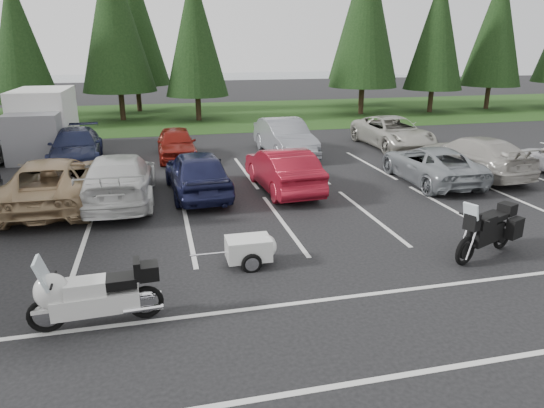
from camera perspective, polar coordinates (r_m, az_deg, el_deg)
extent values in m
plane|color=black|center=(12.95, 0.28, -3.90)|extent=(120.00, 120.00, 0.00)
cube|color=#1D3B12|center=(36.10, -8.94, 10.26)|extent=(80.00, 16.00, 0.01)
cube|color=slate|center=(67.18, -7.79, 13.91)|extent=(70.00, 50.00, 0.02)
cube|color=silver|center=(14.77, -1.56, -1.04)|extent=(32.00, 16.00, 0.01)
cylinder|color=#332316|center=(34.14, -26.73, 9.90)|extent=(0.36, 0.36, 2.11)
cone|color=black|center=(33.93, -27.78, 16.93)|extent=(3.87, 3.87, 7.48)
cylinder|color=#332316|center=(34.80, -17.28, 11.55)|extent=(0.36, 0.36, 2.62)
cone|color=black|center=(34.66, -18.14, 20.14)|extent=(4.80, 4.80, 9.27)
cylinder|color=#332316|center=(33.58, -8.68, 11.62)|extent=(0.36, 0.36, 2.26)
cone|color=black|center=(33.38, -9.07, 19.33)|extent=(4.14, 4.14, 7.99)
cylinder|color=#332316|center=(37.04, 10.50, 12.46)|extent=(0.36, 0.36, 2.69)
cone|color=black|center=(36.92, 11.01, 20.78)|extent=(4.93, 4.93, 9.52)
cylinder|color=#332316|center=(39.33, 18.19, 11.93)|extent=(0.36, 0.36, 2.33)
cone|color=black|center=(39.17, 18.89, 18.70)|extent=(4.27, 4.27, 8.24)
cylinder|color=#332316|center=(43.07, 24.04, 11.85)|extent=(0.36, 0.36, 2.47)
cone|color=black|center=(42.93, 24.93, 18.38)|extent=(4.53, 4.53, 8.76)
cylinder|color=#332316|center=(39.33, -15.44, 12.46)|extent=(0.36, 0.36, 2.71)
cone|color=black|center=(39.22, -16.15, 20.35)|extent=(4.97, 4.97, 9.61)
cylinder|color=#332316|center=(42.12, 10.46, 13.34)|extent=(0.36, 0.36, 3.00)
cone|color=black|center=(42.06, 10.96, 21.50)|extent=(5.50, 5.50, 10.62)
imported|color=#9C7F5A|center=(16.72, -24.33, 2.37)|extent=(2.58, 5.56, 1.54)
imported|color=silver|center=(16.38, -17.55, 2.90)|extent=(2.32, 5.47, 1.57)
imported|color=#181B3D|center=(16.57, -8.80, 3.71)|extent=(2.15, 4.72, 1.57)
imported|color=maroon|center=(16.94, 1.24, 4.11)|extent=(1.89, 4.63, 1.49)
imported|color=gray|center=(18.94, 18.17, 4.47)|extent=(2.33, 4.86, 1.34)
imported|color=#A6A198|center=(20.55, 22.57, 5.26)|extent=(2.65, 5.41, 1.51)
imported|color=#161B37|center=(22.40, -22.07, 6.23)|extent=(2.35, 5.16, 1.46)
imported|color=maroon|center=(22.15, -11.18, 7.00)|extent=(1.67, 4.09, 1.39)
imported|color=gray|center=(22.55, 1.51, 7.85)|extent=(2.00, 5.06, 1.64)
imported|color=#A9A69B|center=(25.05, 14.00, 8.20)|extent=(2.65, 5.44, 1.49)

